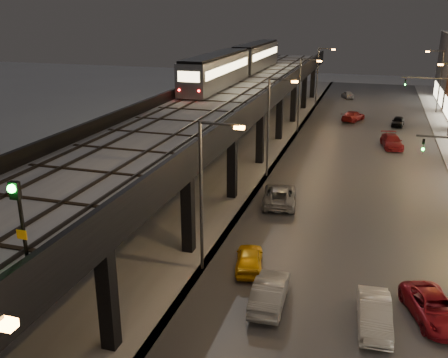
# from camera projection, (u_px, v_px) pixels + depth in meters

# --- Properties ---
(road_surface) EXTENTS (17.00, 120.00, 0.06)m
(road_surface) POSITION_uv_depth(u_px,v_px,m) (360.00, 171.00, 47.36)
(road_surface) COLOR #46474D
(road_surface) RESTS_ON ground
(under_viaduct_pavement) EXTENTS (11.00, 120.00, 0.06)m
(under_viaduct_pavement) POSITION_uv_depth(u_px,v_px,m) (224.00, 159.00, 51.07)
(under_viaduct_pavement) COLOR #9FA1A8
(under_viaduct_pavement) RESTS_ON ground
(elevated_viaduct) EXTENTS (9.00, 100.00, 6.30)m
(elevated_viaduct) POSITION_uv_depth(u_px,v_px,m) (214.00, 111.00, 46.40)
(elevated_viaduct) COLOR black
(elevated_viaduct) RESTS_ON ground
(viaduct_trackbed) EXTENTS (8.40, 100.00, 0.32)m
(viaduct_trackbed) POSITION_uv_depth(u_px,v_px,m) (215.00, 103.00, 46.26)
(viaduct_trackbed) COLOR #B2B7C1
(viaduct_trackbed) RESTS_ON elevated_viaduct
(viaduct_parapet_streetside) EXTENTS (0.30, 100.00, 1.10)m
(viaduct_parapet_streetside) POSITION_uv_depth(u_px,v_px,m) (261.00, 100.00, 44.94)
(viaduct_parapet_streetside) COLOR black
(viaduct_parapet_streetside) RESTS_ON elevated_viaduct
(viaduct_parapet_far) EXTENTS (0.30, 100.00, 1.10)m
(viaduct_parapet_far) POSITION_uv_depth(u_px,v_px,m) (171.00, 96.00, 47.33)
(viaduct_parapet_far) COLOR black
(viaduct_parapet_far) RESTS_ON elevated_viaduct
(streetlight_left_1) EXTENTS (2.57, 0.28, 9.00)m
(streetlight_left_1) POSITION_uv_depth(u_px,v_px,m) (206.00, 187.00, 27.94)
(streetlight_left_1) COLOR #38383A
(streetlight_left_1) RESTS_ON ground
(streetlight_left_2) EXTENTS (2.57, 0.28, 9.00)m
(streetlight_left_2) POSITION_uv_depth(u_px,v_px,m) (271.00, 121.00, 44.22)
(streetlight_left_2) COLOR #38383A
(streetlight_left_2) RESTS_ON ground
(streetlight_left_3) EXTENTS (2.57, 0.28, 9.00)m
(streetlight_left_3) POSITION_uv_depth(u_px,v_px,m) (302.00, 90.00, 60.51)
(streetlight_left_3) COLOR #38383A
(streetlight_left_3) RESTS_ON ground
(streetlight_left_4) EXTENTS (2.57, 0.28, 9.00)m
(streetlight_left_4) POSITION_uv_depth(u_px,v_px,m) (319.00, 73.00, 76.79)
(streetlight_left_4) COLOR #38383A
(streetlight_left_4) RESTS_ON ground
(streetlight_right_4) EXTENTS (2.56, 0.28, 9.00)m
(streetlight_right_4) POSITION_uv_depth(u_px,v_px,m) (439.00, 77.00, 72.07)
(streetlight_right_4) COLOR #38383A
(streetlight_right_4) RESTS_ON ground
(traffic_light_rig_b) EXTENTS (6.10, 0.34, 7.00)m
(traffic_light_rig_b) POSITION_uv_depth(u_px,v_px,m) (442.00, 99.00, 58.99)
(traffic_light_rig_b) COLOR #38383A
(traffic_light_rig_b) RESTS_ON ground
(subway_train) EXTENTS (2.89, 35.56, 3.45)m
(subway_train) POSITION_uv_depth(u_px,v_px,m) (239.00, 62.00, 62.23)
(subway_train) COLOR gray
(subway_train) RESTS_ON viaduct_trackbed
(rail_signal) EXTENTS (0.36, 0.44, 3.13)m
(rail_signal) POSITION_uv_depth(u_px,v_px,m) (18.00, 209.00, 15.50)
(rail_signal) COLOR black
(rail_signal) RESTS_ON viaduct_trackbed
(car_taxi) EXTENTS (2.30, 4.10, 1.32)m
(car_taxi) POSITION_uv_depth(u_px,v_px,m) (249.00, 259.00, 29.49)
(car_taxi) COLOR #EBAC0B
(car_taxi) RESTS_ON ground
(car_near_white) EXTENTS (1.77, 4.58, 1.49)m
(car_near_white) POSITION_uv_depth(u_px,v_px,m) (270.00, 292.00, 25.91)
(car_near_white) COLOR gray
(car_near_white) RESTS_ON ground
(car_mid_silver) EXTENTS (3.23, 5.67, 1.49)m
(car_mid_silver) POSITION_uv_depth(u_px,v_px,m) (280.00, 196.00, 39.24)
(car_mid_silver) COLOR gray
(car_mid_silver) RESTS_ON ground
(car_mid_dark) EXTENTS (3.36, 5.01, 1.35)m
(car_mid_dark) POSITION_uv_depth(u_px,v_px,m) (353.00, 116.00, 68.12)
(car_mid_dark) COLOR maroon
(car_mid_dark) RESTS_ON ground
(car_far_white) EXTENTS (2.58, 3.91, 1.24)m
(car_far_white) POSITION_uv_depth(u_px,v_px,m) (348.00, 95.00, 85.45)
(car_far_white) COLOR #9CA0AC
(car_far_white) RESTS_ON ground
(car_onc_silver) EXTENTS (1.80, 4.39, 1.41)m
(car_onc_silver) POSITION_uv_depth(u_px,v_px,m) (374.00, 315.00, 24.05)
(car_onc_silver) COLOR silver
(car_onc_silver) RESTS_ON ground
(car_onc_dark) EXTENTS (3.45, 5.01, 1.27)m
(car_onc_dark) POSITION_uv_depth(u_px,v_px,m) (433.00, 309.00, 24.68)
(car_onc_dark) COLOR maroon
(car_onc_dark) RESTS_ON ground
(car_onc_white) EXTENTS (2.76, 5.10, 1.40)m
(car_onc_white) POSITION_uv_depth(u_px,v_px,m) (392.00, 142.00, 55.15)
(car_onc_white) COLOR maroon
(car_onc_white) RESTS_ON ground
(car_onc_red) EXTENTS (1.85, 3.73, 1.22)m
(car_onc_red) POSITION_uv_depth(u_px,v_px,m) (398.00, 122.00, 65.20)
(car_onc_red) COLOR black
(car_onc_red) RESTS_ON ground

